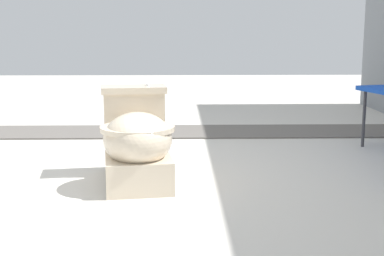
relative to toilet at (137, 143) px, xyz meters
name	(u,v)px	position (x,y,z in m)	size (l,w,h in m)	color
ground_plane	(96,176)	(-0.14, -0.25, -0.22)	(14.00, 14.00, 0.00)	beige
gravel_strip	(182,132)	(-1.45, 0.25, -0.21)	(0.56, 8.00, 0.01)	#605B56
toilet	(137,143)	(0.00, 0.00, 0.00)	(0.68, 0.46, 0.52)	beige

